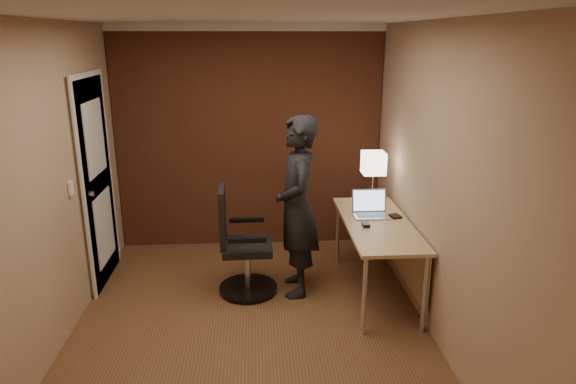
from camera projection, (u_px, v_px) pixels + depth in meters
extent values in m
plane|color=brown|center=(251.00, 332.00, 4.30)|extent=(4.00, 4.00, 0.00)
plane|color=white|center=(243.00, 17.00, 3.57)|extent=(4.00, 4.00, 0.00)
plane|color=tan|center=(249.00, 139.00, 5.84)|extent=(3.00, 0.00, 3.00)
plane|color=tan|center=(241.00, 334.00, 2.02)|extent=(3.00, 0.00, 3.00)
plane|color=tan|center=(46.00, 193.00, 3.84)|extent=(0.00, 4.00, 4.00)
plane|color=tan|center=(439.00, 185.00, 4.02)|extent=(0.00, 4.00, 4.00)
cube|color=brown|center=(249.00, 139.00, 5.81)|extent=(2.98, 0.06, 2.50)
cube|color=silver|center=(247.00, 27.00, 5.45)|extent=(3.00, 0.08, 0.08)
cube|color=silver|center=(232.00, 9.00, 1.71)|extent=(3.00, 0.08, 0.08)
cube|color=silver|center=(28.00, 23.00, 3.49)|extent=(0.08, 4.00, 0.08)
cube|color=silver|center=(448.00, 23.00, 3.67)|extent=(0.08, 4.00, 0.08)
cube|color=silver|center=(96.00, 184.00, 4.96)|extent=(0.05, 0.82, 2.02)
cube|color=silver|center=(98.00, 184.00, 4.96)|extent=(0.02, 0.92, 2.12)
cylinder|color=silver|center=(91.00, 194.00, 4.65)|extent=(0.05, 0.05, 0.05)
cube|color=silver|center=(71.00, 188.00, 4.30)|extent=(0.02, 0.08, 0.12)
cube|color=#D9B97D|center=(377.00, 223.00, 4.73)|extent=(0.60, 1.50, 0.03)
cube|color=#D9B97D|center=(405.00, 251.00, 4.83)|extent=(0.02, 1.38, 0.54)
cylinder|color=silver|center=(364.00, 296.00, 4.16)|extent=(0.04, 0.04, 0.70)
cylinder|color=silver|center=(338.00, 233.00, 5.48)|extent=(0.04, 0.04, 0.70)
cylinder|color=silver|center=(425.00, 294.00, 4.20)|extent=(0.04, 0.04, 0.70)
cylinder|color=silver|center=(384.00, 232.00, 5.51)|extent=(0.04, 0.04, 0.70)
cube|color=silver|center=(372.00, 202.00, 5.25)|extent=(0.11, 0.11, 0.01)
cylinder|color=silver|center=(372.00, 188.00, 5.21)|extent=(0.01, 0.01, 0.30)
cube|color=white|center=(374.00, 163.00, 5.13)|extent=(0.22, 0.22, 0.22)
cube|color=silver|center=(371.00, 216.00, 4.87)|extent=(0.33, 0.23, 0.01)
cube|color=silver|center=(369.00, 200.00, 4.94)|extent=(0.33, 0.06, 0.22)
cube|color=#B2CCF2|center=(369.00, 200.00, 4.94)|extent=(0.30, 0.05, 0.19)
cube|color=gray|center=(371.00, 215.00, 4.86)|extent=(0.28, 0.13, 0.00)
cube|color=black|center=(366.00, 225.00, 4.61)|extent=(0.06, 0.10, 0.03)
cube|color=black|center=(395.00, 216.00, 4.84)|extent=(0.11, 0.13, 0.02)
cylinder|color=black|center=(248.00, 288.00, 4.96)|extent=(0.56, 0.56, 0.03)
cylinder|color=silver|center=(248.00, 268.00, 4.90)|extent=(0.06, 0.06, 0.42)
cube|color=black|center=(247.00, 246.00, 4.84)|extent=(0.47, 0.47, 0.07)
cube|color=black|center=(222.00, 216.00, 4.73)|extent=(0.06, 0.42, 0.55)
cube|color=black|center=(247.00, 220.00, 5.03)|extent=(0.34, 0.06, 0.04)
cube|color=black|center=(247.00, 240.00, 4.54)|extent=(0.34, 0.06, 0.04)
imported|color=black|center=(297.00, 207.00, 4.75)|extent=(0.42, 0.63, 1.71)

